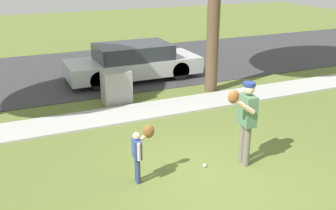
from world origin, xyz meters
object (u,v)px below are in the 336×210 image
Objects in this scene: person_child at (140,148)px; baseball at (205,165)px; person_adult at (245,115)px; parked_sedan_silver at (133,62)px; utility_cabinet at (117,87)px.

person_child is 14.35× the size of baseball.
person_adult is 2.15m from person_child.
person_child is (-2.10, 0.25, -0.39)m from person_adult.
person_child is at bearing -108.04° from parked_sedan_silver.
parked_sedan_silver is at bearing 59.67° from utility_cabinet.
person_adult is at bearing -1.47° from person_child.
baseball is 6.55m from parked_sedan_silver.
utility_cabinet is at bearing -120.33° from parked_sedan_silver.
person_child is 1.10× the size of utility_cabinet.
parked_sedan_silver is (-0.00, 6.67, -0.46)m from person_adult.
person_adult is 1.63× the size of person_child.
baseball is at bearing -8.99° from person_adult.
parked_sedan_silver is (0.75, 6.48, 0.58)m from baseball.
parked_sedan_silver reaches higher than baseball.
person_adult reaches higher than utility_cabinet.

